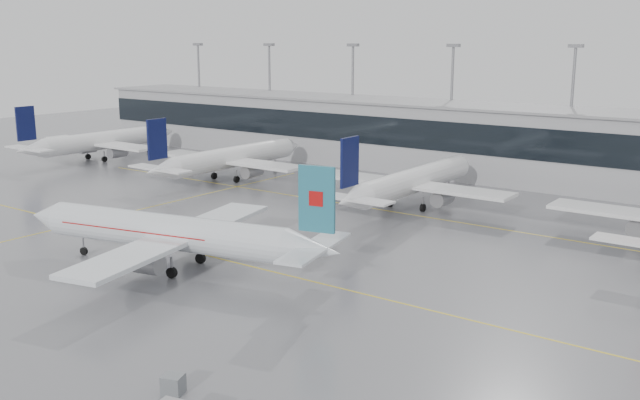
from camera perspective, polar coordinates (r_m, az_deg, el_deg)
The scene contains 13 objects.
ground at distance 75.28m, azimuth -5.44°, elevation -5.33°, with size 320.00×320.00×0.00m, color slate.
taxi_line_main at distance 75.27m, azimuth -5.44°, elevation -5.33°, with size 120.00×0.25×0.01m, color gold.
taxi_line_north at distance 98.78m, azimuth 6.20°, elevation -0.99°, with size 120.00×0.25×0.01m, color gold.
taxi_line_cross at distance 106.14m, azimuth -12.18°, elevation -0.25°, with size 0.25×60.00×0.01m, color gold.
terminal at distance 125.96m, azimuth 13.65°, elevation 4.45°, with size 180.00×15.00×12.00m, color #9F9FA3.
terminal_glass at distance 118.89m, azimuth 12.26°, elevation 4.78°, with size 180.00×0.20×5.00m, color black.
terminal_roof at distance 125.27m, azimuth 13.80°, elevation 7.26°, with size 182.00×16.00×0.40m, color gray.
light_masts at distance 130.71m, azimuth 14.85°, elevation 7.92°, with size 156.40×1.00×22.60m.
air_canada_jet at distance 74.62m, azimuth -11.51°, elevation -2.64°, with size 37.45×30.65×11.98m.
parked_jet_a at distance 147.80m, azimuth -17.18°, elevation 4.51°, with size 29.64×36.96×11.72m.
parked_jet_b at distance 121.70m, azimuth -7.25°, elevation 3.34°, with size 29.64×36.96×11.72m.
parked_jet_c at distance 101.13m, azimuth 7.30°, elevation 1.45°, with size 29.64×36.96×11.72m.
gse_unit at distance 50.16m, azimuth -11.66°, elevation -14.26°, with size 1.34×1.25×1.34m, color slate.
Camera 1 is at (47.97, -53.20, 23.13)m, focal length 40.00 mm.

